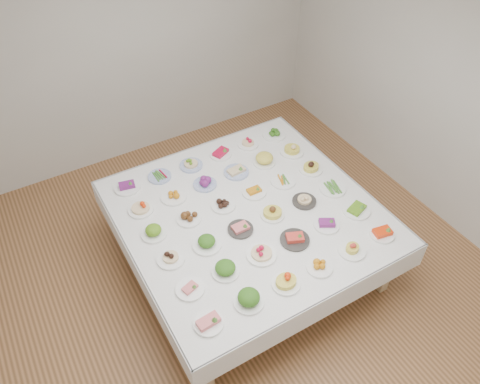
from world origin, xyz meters
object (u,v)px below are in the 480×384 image
dish_35 (274,133)px  dish_18 (153,230)px  dish_0 (208,321)px  display_table (248,216)px

dish_35 → dish_18: bearing=-158.2°
dish_0 → dish_35: 2.49m
dish_35 → display_table: bearing=-134.9°
dish_18 → dish_0: bearing=-89.8°
display_table → dish_18: (-0.89, 0.17, 0.12)m
display_table → dish_0: bearing=-135.0°
display_table → dish_0: dish_0 is taller
display_table → dish_18: size_ratio=10.20×
display_table → dish_35: (0.88, 0.88, 0.10)m
dish_18 → dish_35: size_ratio=0.89×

